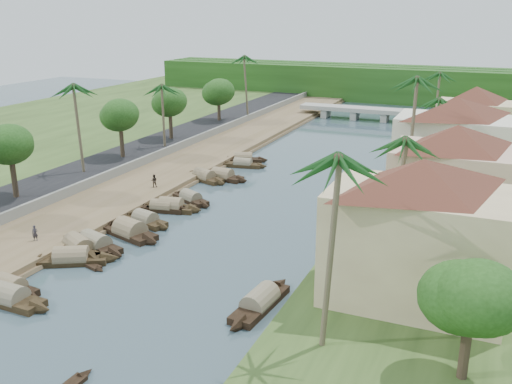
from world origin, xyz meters
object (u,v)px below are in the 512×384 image
at_px(building_near, 417,230).
at_px(person_near, 35,233).
at_px(bridge, 370,111).
at_px(sampan_1, 10,288).
at_px(sampan_0, 8,298).

relative_size(building_near, person_near, 10.27).
xyz_separation_m(bridge, building_near, (18.99, -74.00, 4.66)).
relative_size(building_near, sampan_1, 2.17).
bearing_deg(person_near, sampan_0, -83.93).
height_order(sampan_0, person_near, person_near).
distance_m(bridge, sampan_0, 84.67).
distance_m(building_near, sampan_0, 30.13).
height_order(bridge, sampan_1, bridge).
bearing_deg(bridge, sampan_1, -96.73).
bearing_deg(bridge, person_near, -100.60).
height_order(building_near, sampan_0, building_near).
bearing_deg(sampan_0, building_near, 22.22).
height_order(bridge, building_near, building_near).
bearing_deg(building_near, person_near, -177.37).
distance_m(building_near, person_near, 33.52).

